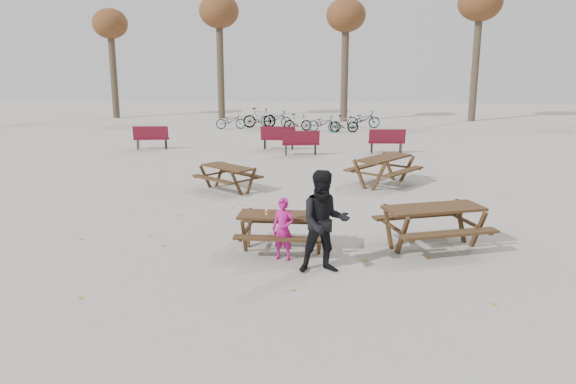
# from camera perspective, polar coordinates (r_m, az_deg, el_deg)

# --- Properties ---
(ground) EXTENTS (80.00, 80.00, 0.00)m
(ground) POSITION_cam_1_polar(r_m,az_deg,el_deg) (11.64, -0.52, -5.94)
(ground) COLOR gray
(ground) RESTS_ON ground
(main_picnic_table) EXTENTS (1.80, 1.45, 0.78)m
(main_picnic_table) POSITION_cam_1_polar(r_m,az_deg,el_deg) (11.46, -0.53, -3.17)
(main_picnic_table) COLOR #321F12
(main_picnic_table) RESTS_ON ground
(food_tray) EXTENTS (0.18, 0.11, 0.03)m
(food_tray) POSITION_cam_1_polar(r_m,az_deg,el_deg) (11.21, -0.25, -2.46)
(food_tray) COLOR silver
(food_tray) RESTS_ON main_picnic_table
(bread_roll) EXTENTS (0.14, 0.06, 0.05)m
(bread_roll) POSITION_cam_1_polar(r_m,az_deg,el_deg) (11.20, -0.25, -2.25)
(bread_roll) COLOR tan
(bread_roll) RESTS_ON food_tray
(soda_bottle) EXTENTS (0.07, 0.07, 0.17)m
(soda_bottle) POSITION_cam_1_polar(r_m,az_deg,el_deg) (11.36, -2.18, -1.97)
(soda_bottle) COLOR silver
(soda_bottle) RESTS_ON main_picnic_table
(child) EXTENTS (0.51, 0.39, 1.24)m
(child) POSITION_cam_1_polar(r_m,az_deg,el_deg) (10.95, -0.49, -3.79)
(child) COLOR #B71679
(child) RESTS_ON ground
(adult) EXTENTS (1.07, 0.91, 1.92)m
(adult) POSITION_cam_1_polar(r_m,az_deg,el_deg) (10.24, 3.71, -3.07)
(adult) COLOR black
(adult) RESTS_ON ground
(picnic_table_east) EXTENTS (2.49, 2.26, 0.88)m
(picnic_table_east) POSITION_cam_1_polar(r_m,az_deg,el_deg) (12.06, 14.49, -3.49)
(picnic_table_east) COLOR #321F12
(picnic_table_east) RESTS_ON ground
(picnic_table_north) EXTENTS (2.19, 2.13, 0.74)m
(picnic_table_north) POSITION_cam_1_polar(r_m,az_deg,el_deg) (16.84, -6.12, 1.39)
(picnic_table_north) COLOR #321F12
(picnic_table_north) RESTS_ON ground
(picnic_table_far) EXTENTS (2.51, 2.62, 0.88)m
(picnic_table_far) POSITION_cam_1_polar(r_m,az_deg,el_deg) (17.72, 9.70, 2.12)
(picnic_table_far) COLOR #321F12
(picnic_table_far) RESTS_ON ground
(park_bench_row) EXTENTS (11.66, 1.95, 1.03)m
(park_bench_row) POSITION_cam_1_polar(r_m,az_deg,el_deg) (23.73, -1.04, 5.35)
(park_bench_row) COLOR maroon
(park_bench_row) RESTS_ON ground
(bicycle_row) EXTENTS (9.25, 2.95, 1.12)m
(bicycle_row) POSITION_cam_1_polar(r_m,az_deg,el_deg) (31.44, 1.18, 7.29)
(bicycle_row) COLOR black
(bicycle_row) RESTS_ON ground
(tree_row) EXTENTS (32.17, 3.52, 8.26)m
(tree_row) POSITION_cam_1_polar(r_m,az_deg,el_deg) (36.14, 5.74, 17.09)
(tree_row) COLOR #382B21
(tree_row) RESTS_ON ground
(fallen_leaves) EXTENTS (11.00, 11.00, 0.01)m
(fallen_leaves) POSITION_cam_1_polar(r_m,az_deg,el_deg) (13.98, 2.69, -2.60)
(fallen_leaves) COLOR #B0732A
(fallen_leaves) RESTS_ON ground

